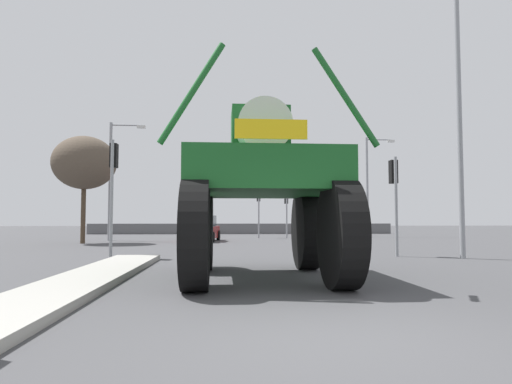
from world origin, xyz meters
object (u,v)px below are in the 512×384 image
Objects in this scene: traffic_signal_near_right at (394,184)px; streetlight_far_right at (370,181)px; oversize_sprayer at (261,190)px; traffic_signal_far_right at (286,203)px; traffic_signal_near_left at (113,172)px; bare_tree_left at (84,163)px; sedan_ahead at (201,229)px; traffic_signal_far_left at (259,201)px; streetlight_near_right at (462,108)px; streetlight_far_left at (113,173)px.

streetlight_far_right is (4.38, 16.54, 1.54)m from traffic_signal_near_right.
traffic_signal_near_right is at bearing -43.59° from oversize_sprayer.
traffic_signal_near_left is at bearing -117.42° from traffic_signal_far_right.
bare_tree_left is at bearing -157.54° from streetlight_far_right.
oversize_sprayer is 1.32× the size of sedan_ahead.
traffic_signal_far_right is at bearing -170.05° from streetlight_far_right.
oversize_sprayer reaches higher than traffic_signal_far_left.
bare_tree_left is (-8.54, 14.69, 2.37)m from oversize_sprayer.
oversize_sprayer is 21.34m from traffic_signal_far_right.
traffic_signal_near_left is 9.93m from traffic_signal_near_right.
oversize_sprayer is 0.60× the size of streetlight_near_right.
streetlight_far_left is 17.90m from streetlight_far_right.
bare_tree_left is (-15.75, 10.12, -0.77)m from streetlight_near_right.
traffic_signal_near_right is 0.61× the size of bare_tree_left.
traffic_signal_far_left is 11.92m from bare_tree_left.
traffic_signal_far_right is 17.19m from streetlight_near_right.
traffic_signal_near_right reaches higher than traffic_signal_far_right.
bare_tree_left is (-0.79, -3.04, 0.26)m from streetlight_far_left.
oversize_sprayer reaches higher than sedan_ahead.
streetlight_far_left reaches higher than oversize_sprayer.
traffic_signal_near_right is 15.55m from traffic_signal_far_right.
oversize_sprayer reaches higher than traffic_signal_near_right.
oversize_sprayer is at bearing -166.53° from sedan_ahead.
streetlight_far_right is at bearing 7.66° from traffic_signal_far_left.
streetlight_far_left reaches higher than bare_tree_left.
streetlight_near_right reaches higher than bare_tree_left.
bare_tree_left reaches higher than traffic_signal_far_right.
streetlight_far_right reaches higher than oversize_sprayer.
traffic_signal_far_left reaches higher than traffic_signal_far_right.
oversize_sprayer is at bearing -50.07° from traffic_signal_near_left.
traffic_signal_near_right is 3.41m from streetlight_near_right.
sedan_ahead is at bearing 16.99° from bare_tree_left.
traffic_signal_near_left is 16.60m from traffic_signal_far_left.
traffic_signal_near_left is 12.17m from streetlight_near_right.
traffic_signal_near_left is (-2.39, -10.95, 2.23)m from sedan_ahead.
streetlight_far_left is at bearing -163.13° from traffic_signal_far_right.
traffic_signal_near_left is 9.93m from bare_tree_left.
traffic_signal_far_left is at bearing -179.92° from traffic_signal_far_right.
streetlight_near_right is at bearing -136.10° from sedan_ahead.
traffic_signal_far_left is 17.71m from streetlight_near_right.
streetlight_far_right reaches higher than traffic_signal_far_right.
oversize_sprayer is 19.47m from streetlight_far_left.
oversize_sprayer is at bearing -113.36° from streetlight_far_right.
traffic_signal_near_left is 0.55× the size of streetlight_far_right.
traffic_signal_far_left is at bearing -33.89° from sedan_ahead.
sedan_ahead is at bearing 77.69° from traffic_signal_near_left.
streetlight_far_right is (14.30, 16.54, 1.17)m from traffic_signal_near_left.
traffic_signal_near_right is 17.78m from streetlight_far_left.
streetlight_far_left is 0.99× the size of streetlight_far_right.
traffic_signal_near_right is 0.49× the size of streetlight_far_right.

